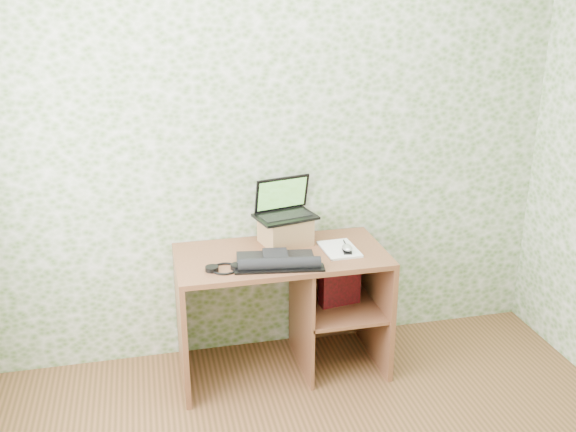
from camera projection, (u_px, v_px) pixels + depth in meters
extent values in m
plane|color=silver|center=(270.00, 147.00, 3.75)|extent=(3.50, 0.00, 3.50)
cube|color=brown|center=(281.00, 256.00, 3.66)|extent=(1.20, 0.60, 0.03)
cube|color=brown|center=(182.00, 325.00, 3.66)|extent=(0.03, 0.60, 0.72)
cube|color=brown|center=(375.00, 304.00, 3.91)|extent=(0.03, 0.60, 0.72)
cube|color=brown|center=(301.00, 312.00, 3.81)|extent=(0.02, 0.56, 0.72)
cube|color=brown|center=(339.00, 305.00, 3.85)|extent=(0.46, 0.56, 0.02)
cube|color=brown|center=(326.00, 287.00, 4.13)|extent=(0.48, 0.02, 0.72)
cube|color=#8C5C3E|center=(285.00, 231.00, 3.77)|extent=(0.31, 0.28, 0.16)
cube|color=black|center=(285.00, 217.00, 3.74)|extent=(0.38, 0.31, 0.02)
cube|color=black|center=(286.00, 216.00, 3.73)|extent=(0.31, 0.19, 0.00)
cube|color=black|center=(282.00, 193.00, 3.79)|extent=(0.34, 0.13, 0.21)
cube|color=#38651C|center=(282.00, 194.00, 3.78)|extent=(0.31, 0.11, 0.18)
cube|color=black|center=(275.00, 258.00, 3.55)|extent=(0.44, 0.21, 0.03)
cube|color=black|center=(275.00, 257.00, 3.54)|extent=(0.15, 0.15, 0.05)
cylinder|color=black|center=(279.00, 264.00, 3.44)|extent=(0.45, 0.13, 0.07)
cube|color=black|center=(280.00, 269.00, 3.44)|extent=(0.49, 0.16, 0.01)
torus|color=black|center=(225.00, 269.00, 3.44)|extent=(0.15, 0.15, 0.01)
cylinder|color=black|center=(212.00, 269.00, 3.43)|extent=(0.07, 0.07, 0.03)
cylinder|color=black|center=(237.00, 266.00, 3.46)|extent=(0.07, 0.07, 0.03)
cube|color=white|center=(339.00, 249.00, 3.70)|extent=(0.20, 0.28, 0.01)
ellipsoid|color=silver|center=(347.00, 249.00, 3.64)|extent=(0.07, 0.10, 0.03)
cylinder|color=black|center=(346.00, 244.00, 3.75)|extent=(0.02, 0.12, 0.01)
cube|color=maroon|center=(340.00, 282.00, 3.80)|extent=(0.25, 0.11, 0.29)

